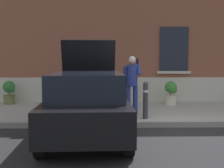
# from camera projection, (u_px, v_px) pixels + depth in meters

# --- Properties ---
(ground_plane) EXTENTS (80.00, 80.00, 0.00)m
(ground_plane) POSITION_uv_depth(u_px,v_px,m) (166.00, 137.00, 6.68)
(ground_plane) COLOR #232326
(sidewalk) EXTENTS (24.00, 3.60, 0.15)m
(sidewalk) POSITION_uv_depth(u_px,v_px,m) (148.00, 112.00, 9.46)
(sidewalk) COLOR #99968E
(sidewalk) RESTS_ON ground
(curb_edge) EXTENTS (24.00, 0.12, 0.15)m
(curb_edge) POSITION_uv_depth(u_px,v_px,m) (159.00, 124.00, 7.61)
(curb_edge) COLOR gray
(curb_edge) RESTS_ON ground
(building_facade) EXTENTS (24.00, 1.52, 7.50)m
(building_facade) POSITION_uv_depth(u_px,v_px,m) (141.00, 12.00, 11.63)
(building_facade) COLOR brown
(building_facade) RESTS_ON ground
(hatchback_car_black) EXTENTS (1.90, 4.12, 2.34)m
(hatchback_car_black) POSITION_uv_depth(u_px,v_px,m) (87.00, 103.00, 6.59)
(hatchback_car_black) COLOR black
(hatchback_car_black) RESTS_ON ground
(bollard_near_person) EXTENTS (0.15, 0.15, 1.04)m
(bollard_near_person) POSITION_uv_depth(u_px,v_px,m) (146.00, 99.00, 7.95)
(bollard_near_person) COLOR #333338
(bollard_near_person) RESTS_ON sidewalk
(person_on_phone) EXTENTS (0.51, 0.48, 1.75)m
(person_on_phone) POSITION_uv_depth(u_px,v_px,m) (132.00, 81.00, 8.66)
(person_on_phone) COLOR navy
(person_on_phone) RESTS_ON sidewalk
(planter_olive) EXTENTS (0.44, 0.44, 0.86)m
(planter_olive) POSITION_uv_depth(u_px,v_px,m) (9.00, 92.00, 10.58)
(planter_olive) COLOR #606B38
(planter_olive) RESTS_ON sidewalk
(planter_charcoal) EXTENTS (0.44, 0.44, 0.86)m
(planter_charcoal) POSITION_uv_depth(u_px,v_px,m) (63.00, 92.00, 10.50)
(planter_charcoal) COLOR #2D2D30
(planter_charcoal) RESTS_ON sidewalk
(planter_terracotta) EXTENTS (0.44, 0.44, 0.86)m
(planter_terracotta) POSITION_uv_depth(u_px,v_px,m) (117.00, 92.00, 10.40)
(planter_terracotta) COLOR #B25B38
(planter_terracotta) RESTS_ON sidewalk
(planter_cream) EXTENTS (0.44, 0.44, 0.86)m
(planter_cream) POSITION_uv_depth(u_px,v_px,m) (171.00, 92.00, 10.45)
(planter_cream) COLOR beige
(planter_cream) RESTS_ON sidewalk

